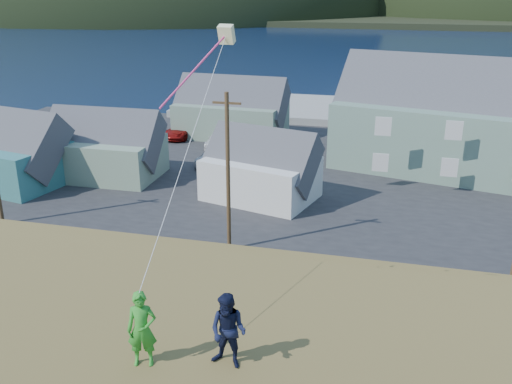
{
  "coord_description": "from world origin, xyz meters",
  "views": [
    {
      "loc": [
        6.91,
        -27.66,
        15.04
      ],
      "look_at": [
        2.83,
        -11.37,
        8.8
      ],
      "focal_mm": 40.0,
      "sensor_mm": 36.0,
      "label": 1
    }
  ],
  "objects_px": {
    "shed_palegreen_near": "(103,147)",
    "kite_flyer_navy": "(228,331)",
    "shed_palegreen_far": "(231,109)",
    "kite_flyer_green": "(142,329)",
    "wharf": "(288,108)",
    "shed_teal": "(9,151)",
    "shed_white": "(261,168)"
  },
  "relations": [
    {
      "from": "shed_palegreen_near",
      "to": "kite_flyer_navy",
      "type": "distance_m",
      "value": 36.12
    },
    {
      "from": "shed_white",
      "to": "shed_palegreen_far",
      "type": "xyz_separation_m",
      "value": [
        -7.13,
        16.72,
        0.4
      ]
    },
    {
      "from": "wharf",
      "to": "shed_palegreen_far",
      "type": "relative_size",
      "value": 2.28
    },
    {
      "from": "shed_palegreen_near",
      "to": "kite_flyer_navy",
      "type": "bearing_deg",
      "value": -57.23
    },
    {
      "from": "shed_palegreen_far",
      "to": "shed_teal",
      "type": "bearing_deg",
      "value": -121.67
    },
    {
      "from": "shed_palegreen_near",
      "to": "kite_flyer_green",
      "type": "relative_size",
      "value": 5.32
    },
    {
      "from": "shed_white",
      "to": "shed_teal",
      "type": "bearing_deg",
      "value": -161.15
    },
    {
      "from": "shed_teal",
      "to": "kite_flyer_green",
      "type": "distance_m",
      "value": 36.58
    },
    {
      "from": "shed_teal",
      "to": "shed_palegreen_near",
      "type": "height_order",
      "value": "shed_teal"
    },
    {
      "from": "shed_teal",
      "to": "shed_white",
      "type": "distance_m",
      "value": 19.8
    },
    {
      "from": "shed_palegreen_far",
      "to": "kite_flyer_green",
      "type": "distance_m",
      "value": 46.85
    },
    {
      "from": "shed_white",
      "to": "shed_palegreen_far",
      "type": "relative_size",
      "value": 0.79
    },
    {
      "from": "shed_palegreen_far",
      "to": "wharf",
      "type": "bearing_deg",
      "value": 78.87
    },
    {
      "from": "wharf",
      "to": "shed_white",
      "type": "relative_size",
      "value": 2.87
    },
    {
      "from": "wharf",
      "to": "kite_flyer_green",
      "type": "relative_size",
      "value": 14.87
    },
    {
      "from": "shed_palegreen_far",
      "to": "kite_flyer_green",
      "type": "relative_size",
      "value": 6.53
    },
    {
      "from": "shed_teal",
      "to": "shed_white",
      "type": "xyz_separation_m",
      "value": [
        19.75,
        1.36,
        -0.21
      ]
    },
    {
      "from": "wharf",
      "to": "kite_flyer_green",
      "type": "xyz_separation_m",
      "value": [
        8.04,
        -58.22,
        7.62
      ]
    },
    {
      "from": "shed_palegreen_far",
      "to": "kite_flyer_navy",
      "type": "relative_size",
      "value": 6.64
    },
    {
      "from": "kite_flyer_green",
      "to": "wharf",
      "type": "bearing_deg",
      "value": 82.04
    },
    {
      "from": "shed_palegreen_far",
      "to": "kite_flyer_green",
      "type": "height_order",
      "value": "kite_flyer_green"
    },
    {
      "from": "shed_palegreen_near",
      "to": "shed_white",
      "type": "relative_size",
      "value": 1.03
    },
    {
      "from": "shed_palegreen_far",
      "to": "kite_flyer_navy",
      "type": "bearing_deg",
      "value": -70.34
    },
    {
      "from": "shed_teal",
      "to": "shed_palegreen_far",
      "type": "bearing_deg",
      "value": 66.8
    },
    {
      "from": "shed_teal",
      "to": "shed_palegreen_far",
      "type": "height_order",
      "value": "shed_palegreen_far"
    },
    {
      "from": "kite_flyer_green",
      "to": "shed_teal",
      "type": "bearing_deg",
      "value": 115.76
    },
    {
      "from": "kite_flyer_navy",
      "to": "shed_palegreen_near",
      "type": "bearing_deg",
      "value": 132.6
    },
    {
      "from": "shed_palegreen_near",
      "to": "shed_white",
      "type": "height_order",
      "value": "shed_palegreen_near"
    },
    {
      "from": "shed_white",
      "to": "kite_flyer_navy",
      "type": "xyz_separation_m",
      "value": [
        6.05,
        -28.02,
        5.61
      ]
    },
    {
      "from": "shed_palegreen_far",
      "to": "kite_flyer_navy",
      "type": "xyz_separation_m",
      "value": [
        13.19,
        -44.74,
        5.21
      ]
    },
    {
      "from": "shed_palegreen_near",
      "to": "kite_flyer_navy",
      "type": "xyz_separation_m",
      "value": [
        19.51,
        -29.89,
        5.52
      ]
    },
    {
      "from": "shed_palegreen_near",
      "to": "shed_palegreen_far",
      "type": "bearing_deg",
      "value": 66.57
    }
  ]
}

